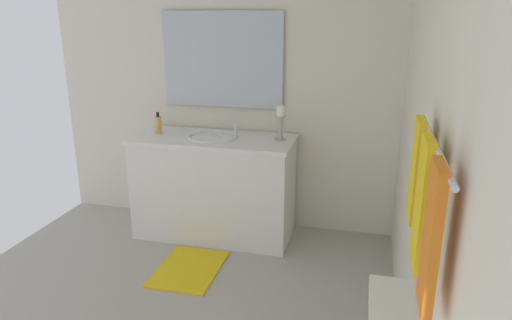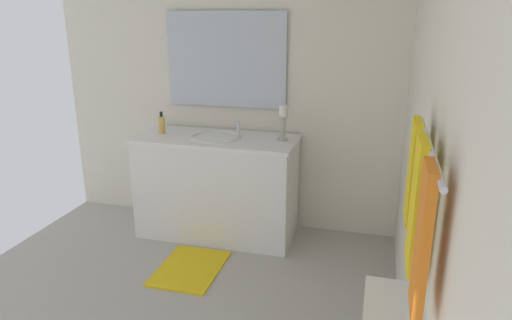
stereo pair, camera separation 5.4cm
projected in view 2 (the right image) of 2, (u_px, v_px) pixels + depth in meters
floor at (150, 320)px, 2.86m from camera, size 3.10×2.99×0.02m
wall_back at (428, 143)px, 2.12m from camera, size 3.10×0.04×2.45m
wall_left at (226, 84)px, 3.93m from camera, size 0.04×2.99×2.45m
vanity_cabinet at (217, 186)px, 3.86m from camera, size 0.58×1.31×0.84m
sink_basin at (216, 142)px, 3.75m from camera, size 0.40×0.40×0.24m
mirror at (226, 60)px, 3.82m from camera, size 0.02×1.02×0.77m
candle_holder_tall at (283, 122)px, 3.61m from camera, size 0.09×0.09×0.27m
soap_bottle at (162, 124)px, 3.85m from camera, size 0.06×0.06×0.18m
towel_bar at (429, 145)px, 1.50m from camera, size 0.84×0.02×0.02m
towel_near_vanity at (413, 172)px, 1.82m from camera, size 0.18×0.03×0.41m
towel_center at (417, 205)px, 1.57m from camera, size 0.20×0.03×0.46m
towel_near_corner at (423, 241)px, 1.31m from camera, size 0.16×0.03×0.45m
bath_mat at (190, 268)px, 3.41m from camera, size 0.60×0.44×0.02m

